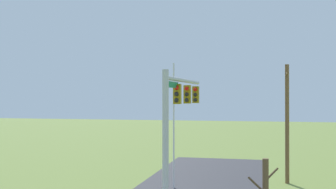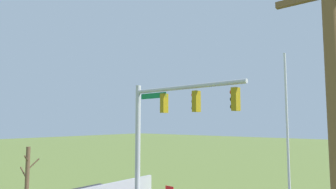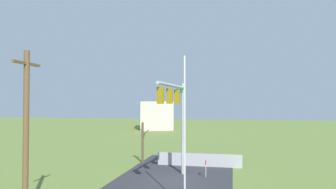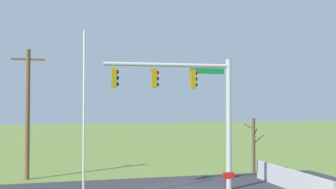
# 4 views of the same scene
# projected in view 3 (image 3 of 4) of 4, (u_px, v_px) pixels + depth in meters

# --- Properties ---
(ground_plane) EXTENTS (160.00, 160.00, 0.00)m
(ground_plane) POSITION_uv_depth(u_px,v_px,m) (172.00, 181.00, 21.01)
(ground_plane) COLOR olive
(sidewalk_corner) EXTENTS (6.00, 6.00, 0.01)m
(sidewalk_corner) POSITION_uv_depth(u_px,v_px,m) (185.00, 171.00, 24.16)
(sidewalk_corner) COLOR #B7B5AD
(sidewalk_corner) RESTS_ON ground_plane
(retaining_fence) EXTENTS (0.20, 7.03, 1.05)m
(retaining_fence) POSITION_uv_depth(u_px,v_px,m) (199.00, 160.00, 26.01)
(retaining_fence) COLOR #A8A8AD
(retaining_fence) RESTS_ON ground_plane
(signal_mast) EXTENTS (6.60, 0.69, 6.77)m
(signal_mast) POSITION_uv_depth(u_px,v_px,m) (177.00, 110.00, 21.46)
(signal_mast) COLOR #B2B5BA
(signal_mast) RESTS_ON ground_plane
(flagpole) EXTENTS (0.10, 0.10, 7.70)m
(flagpole) POSITION_uv_depth(u_px,v_px,m) (185.00, 131.00, 15.75)
(flagpole) COLOR silver
(flagpole) RESTS_ON ground_plane
(utility_pole) EXTENTS (1.90, 0.26, 7.71)m
(utility_pole) POSITION_uv_depth(u_px,v_px,m) (26.00, 131.00, 14.27)
(utility_pole) COLOR brown
(utility_pole) RESTS_ON ground_plane
(bare_tree) EXTENTS (1.27, 1.02, 3.55)m
(bare_tree) POSITION_uv_depth(u_px,v_px,m) (143.00, 142.00, 27.54)
(bare_tree) COLOR brown
(bare_tree) RESTS_ON ground_plane
(open_sign) EXTENTS (0.56, 0.04, 1.22)m
(open_sign) POSITION_uv_depth(u_px,v_px,m) (206.00, 165.00, 22.08)
(open_sign) COLOR silver
(open_sign) RESTS_ON ground_plane
(distant_building) EXTENTS (9.56, 8.22, 5.54)m
(distant_building) POSITION_uv_depth(u_px,v_px,m) (156.00, 115.00, 62.96)
(distant_building) COLOR beige
(distant_building) RESTS_ON ground_plane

